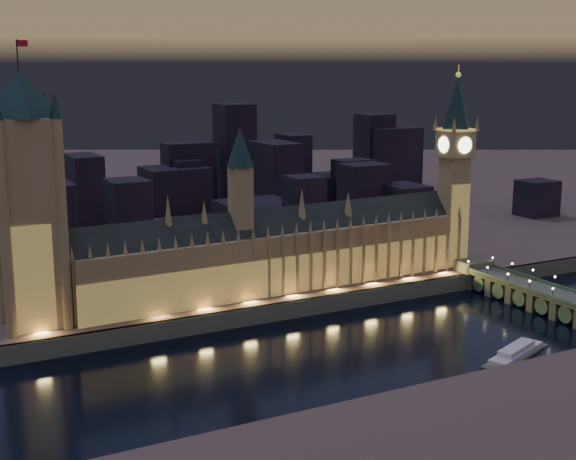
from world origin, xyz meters
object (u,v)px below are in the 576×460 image
palace_of_westminster (278,252)px  elizabeth_tower (455,155)px  victoria_tower (26,188)px  westminster_bridge (542,298)px  river_boat (516,353)px

palace_of_westminster → elizabeth_tower: (104.68, 0.18, 40.25)m
palace_of_westminster → victoria_tower: (-113.32, 0.18, 38.65)m
victoria_tower → westminster_bridge: size_ratio=1.02×
victoria_tower → palace_of_westminster: bearing=-0.1°
victoria_tower → elizabeth_tower: bearing=0.0°
westminster_bridge → victoria_tower: bearing=163.4°
elizabeth_tower → river_boat: size_ratio=2.53×
palace_of_westminster → westminster_bridge: size_ratio=1.79×
palace_of_westminster → victoria_tower: victoria_tower is taller
victoria_tower → elizabeth_tower: 218.01m
elizabeth_tower → westminster_bridge: elizabeth_tower is taller
palace_of_westminster → westminster_bridge: palace_of_westminster is taller
victoria_tower → westminster_bridge: victoria_tower is taller
victoria_tower → river_boat: size_ratio=2.77×
river_boat → elizabeth_tower: bearing=63.4°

